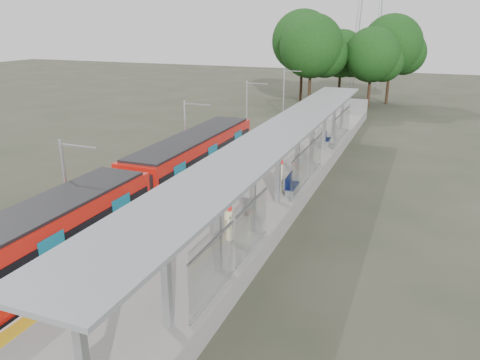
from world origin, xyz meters
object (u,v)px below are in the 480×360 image
Objects in this scene: bench_mid at (291,184)px; info_pillar_near at (228,225)px; bench_far at (326,138)px; litter_bin at (247,205)px; train at (131,195)px; info_pillar_far at (279,178)px.

info_pillar_near reaches higher than bench_mid.
bench_far is 0.83× the size of info_pillar_near.
train is at bearing -158.24° from litter_bin.
bench_mid is 1.00× the size of info_pillar_near.
train reaches higher than bench_mid.
bench_far is at bearing 72.46° from info_pillar_far.
train is 13.90× the size of info_pillar_far.
info_pillar_near is at bearing -100.74° from bench_mid.
bench_far is (6.36, 18.19, -0.55)m from train.
train is at bearing 177.61° from info_pillar_near.
litter_bin is at bearing -113.78° from info_pillar_far.
litter_bin reaches higher than bench_far.
bench_far is 0.71× the size of info_pillar_far.
bench_far is 1.43× the size of litter_bin.
bench_mid is at bearing 88.34° from info_pillar_near.
train is at bearing -141.34° from bench_mid.
info_pillar_far is (6.06, 6.09, -0.19)m from train.
bench_mid is 3.94m from litter_bin.
info_pillar_far is (0.25, 7.01, 0.12)m from info_pillar_near.
info_pillar_near is (5.81, -0.92, -0.32)m from train.
train reaches higher than litter_bin.
info_pillar_near is at bearing -8.99° from train.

